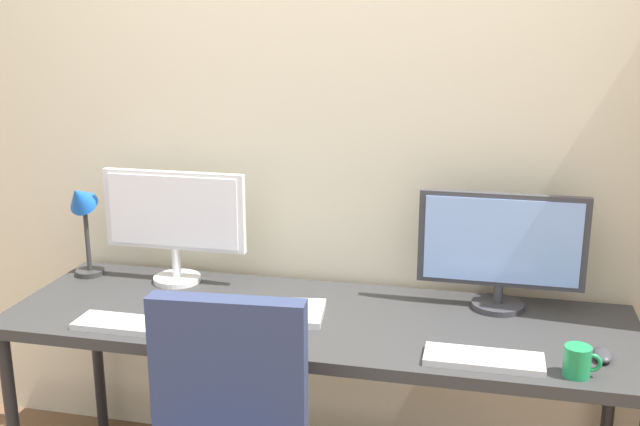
# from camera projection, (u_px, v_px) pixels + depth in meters

# --- Properties ---
(wall_back) EXTENTS (4.53, 0.10, 2.60)m
(wall_back) POSITION_uv_depth(u_px,v_px,m) (342.00, 134.00, 2.79)
(wall_back) COLOR beige
(wall_back) RESTS_ON ground_plane
(desk) EXTENTS (2.13, 0.68, 0.74)m
(desk) POSITION_uv_depth(u_px,v_px,m) (317.00, 330.00, 2.55)
(desk) COLOR #333333
(desk) RESTS_ON ground_plane
(monitor_left) EXTENTS (0.55, 0.18, 0.43)m
(monitor_left) POSITION_uv_depth(u_px,v_px,m) (174.00, 218.00, 2.80)
(monitor_left) COLOR silver
(monitor_left) RESTS_ON desk
(monitor_right) EXTENTS (0.57, 0.18, 0.41)m
(monitor_right) POSITION_uv_depth(u_px,v_px,m) (501.00, 247.00, 2.55)
(monitor_right) COLOR #38383D
(monitor_right) RESTS_ON desk
(desk_lamp) EXTENTS (0.11, 0.16, 0.39)m
(desk_lamp) POSITION_uv_depth(u_px,v_px,m) (82.00, 213.00, 2.85)
(desk_lamp) COLOR #333333
(desk_lamp) RESTS_ON desk
(keyboard_left) EXTENTS (0.40, 0.13, 0.02)m
(keyboard_left) POSITION_uv_depth(u_px,v_px,m) (134.00, 325.00, 2.44)
(keyboard_left) COLOR silver
(keyboard_left) RESTS_ON desk
(keyboard_right) EXTENTS (0.35, 0.13, 0.02)m
(keyboard_right) POSITION_uv_depth(u_px,v_px,m) (484.00, 359.00, 2.20)
(keyboard_right) COLOR silver
(keyboard_right) RESTS_ON desk
(computer_mouse) EXTENTS (0.06, 0.10, 0.03)m
(computer_mouse) POSITION_uv_depth(u_px,v_px,m) (603.00, 355.00, 2.21)
(computer_mouse) COLOR #38383D
(computer_mouse) RESTS_ON desk
(laptop_closed) EXTENTS (0.34, 0.26, 0.02)m
(laptop_closed) POSITION_uv_depth(u_px,v_px,m) (276.00, 312.00, 2.54)
(laptop_closed) COLOR silver
(laptop_closed) RESTS_ON desk
(coffee_mug) EXTENTS (0.11, 0.08, 0.09)m
(coffee_mug) POSITION_uv_depth(u_px,v_px,m) (578.00, 361.00, 2.11)
(coffee_mug) COLOR #1E8C4C
(coffee_mug) RESTS_ON desk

